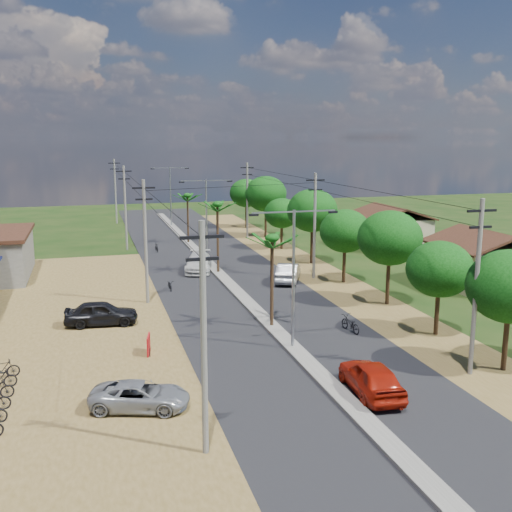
{
  "coord_description": "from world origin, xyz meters",
  "views": [
    {
      "loc": [
        -10.87,
        -30.74,
        11.88
      ],
      "look_at": [
        1.32,
        12.33,
        3.0
      ],
      "focal_mm": 42.0,
      "sensor_mm": 36.0,
      "label": 1
    }
  ],
  "objects_px": {
    "car_white_far": "(199,263)",
    "roadside_sign": "(149,345)",
    "moto_rider_east": "(350,324)",
    "car_red_near": "(371,378)",
    "car_parked_dark": "(101,314)",
    "car_silver_mid": "(288,273)",
    "car_parked_silver": "(140,397)"
  },
  "relations": [
    {
      "from": "car_white_far",
      "to": "car_parked_silver",
      "type": "height_order",
      "value": "car_white_far"
    },
    {
      "from": "car_white_far",
      "to": "car_parked_silver",
      "type": "relative_size",
      "value": 1.24
    },
    {
      "from": "car_white_far",
      "to": "car_red_near",
      "type": "bearing_deg",
      "value": -69.73
    },
    {
      "from": "car_silver_mid",
      "to": "moto_rider_east",
      "type": "bearing_deg",
      "value": 112.59
    },
    {
      "from": "car_silver_mid",
      "to": "moto_rider_east",
      "type": "height_order",
      "value": "car_silver_mid"
    },
    {
      "from": "car_white_far",
      "to": "moto_rider_east",
      "type": "height_order",
      "value": "car_white_far"
    },
    {
      "from": "roadside_sign",
      "to": "car_parked_dark",
      "type": "bearing_deg",
      "value": 121.83
    },
    {
      "from": "car_parked_dark",
      "to": "roadside_sign",
      "type": "bearing_deg",
      "value": -153.55
    },
    {
      "from": "car_parked_silver",
      "to": "moto_rider_east",
      "type": "xyz_separation_m",
      "value": [
        13.51,
        7.37,
        -0.1
      ]
    },
    {
      "from": "car_white_far",
      "to": "moto_rider_east",
      "type": "bearing_deg",
      "value": -58.84
    },
    {
      "from": "car_parked_silver",
      "to": "car_white_far",
      "type": "bearing_deg",
      "value": 1.76
    },
    {
      "from": "car_silver_mid",
      "to": "moto_rider_east",
      "type": "distance_m",
      "value": 13.57
    },
    {
      "from": "car_parked_silver",
      "to": "car_parked_dark",
      "type": "xyz_separation_m",
      "value": [
        -1.31,
        13.01,
        0.17
      ]
    },
    {
      "from": "car_red_near",
      "to": "roadside_sign",
      "type": "bearing_deg",
      "value": -36.73
    },
    {
      "from": "car_silver_mid",
      "to": "roadside_sign",
      "type": "relative_size",
      "value": 3.7
    },
    {
      "from": "car_silver_mid",
      "to": "roadside_sign",
      "type": "bearing_deg",
      "value": 72.12
    },
    {
      "from": "car_parked_dark",
      "to": "roadside_sign",
      "type": "distance_m",
      "value": 6.56
    },
    {
      "from": "car_parked_silver",
      "to": "car_parked_dark",
      "type": "bearing_deg",
      "value": 23.27
    },
    {
      "from": "moto_rider_east",
      "to": "car_white_far",
      "type": "bearing_deg",
      "value": -81.52
    },
    {
      "from": "car_silver_mid",
      "to": "car_white_far",
      "type": "distance_m",
      "value": 8.79
    },
    {
      "from": "moto_rider_east",
      "to": "car_red_near",
      "type": "bearing_deg",
      "value": 62.88
    },
    {
      "from": "car_white_far",
      "to": "roadside_sign",
      "type": "relative_size",
      "value": 4.19
    },
    {
      "from": "car_parked_silver",
      "to": "roadside_sign",
      "type": "distance_m",
      "value": 6.98
    },
    {
      "from": "car_parked_silver",
      "to": "car_parked_dark",
      "type": "distance_m",
      "value": 13.08
    },
    {
      "from": "moto_rider_east",
      "to": "roadside_sign",
      "type": "bearing_deg",
      "value": -6.33
    },
    {
      "from": "car_silver_mid",
      "to": "car_red_near",
      "type": "bearing_deg",
      "value": 106.02
    },
    {
      "from": "car_red_near",
      "to": "car_white_far",
      "type": "distance_m",
      "value": 28.35
    },
    {
      "from": "car_white_far",
      "to": "moto_rider_east",
      "type": "xyz_separation_m",
      "value": [
        5.94,
        -19.47,
        -0.28
      ]
    },
    {
      "from": "car_parked_dark",
      "to": "roadside_sign",
      "type": "height_order",
      "value": "car_parked_dark"
    },
    {
      "from": "moto_rider_east",
      "to": "roadside_sign",
      "type": "xyz_separation_m",
      "value": [
        -12.44,
        -0.47,
        0.03
      ]
    },
    {
      "from": "car_silver_mid",
      "to": "roadside_sign",
      "type": "distance_m",
      "value": 19.13
    },
    {
      "from": "car_white_far",
      "to": "car_parked_silver",
      "type": "bearing_deg",
      "value": -91.56
    }
  ]
}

